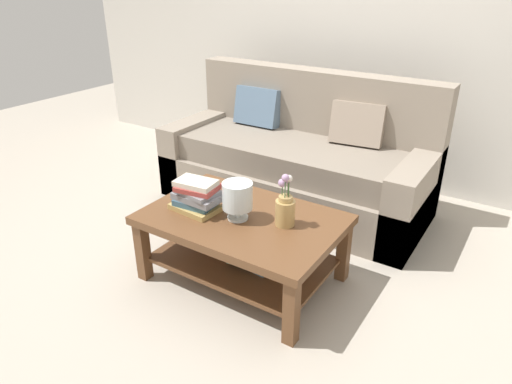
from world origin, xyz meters
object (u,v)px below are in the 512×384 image
Objects in this scene: coffee_table at (244,235)px; book_stack_main at (197,196)px; flower_pitcher at (285,208)px; glass_hurricane_vase at (238,197)px; couch at (298,161)px.

book_stack_main is at bearing -164.69° from coffee_table.
coffee_table is 0.35m from flower_pitcher.
glass_hurricane_vase is (-0.01, -0.04, 0.27)m from coffee_table.
couch is at bearing 100.88° from glass_hurricane_vase.
couch is at bearing 114.44° from flower_pitcher.
book_stack_main is (-0.05, -1.22, 0.18)m from couch.
book_stack_main is at bearing -171.37° from glass_hurricane_vase.
couch reaches higher than flower_pitcher.
book_stack_main is 1.37× the size of glass_hurricane_vase.
flower_pitcher is at bearing 17.94° from glass_hurricane_vase.
glass_hurricane_vase is 0.29m from flower_pitcher.
couch is at bearing 87.82° from book_stack_main.
book_stack_main is 0.56m from flower_pitcher.
coffee_table is 3.69× the size of book_stack_main.
coffee_table is at bearing 69.16° from glass_hurricane_vase.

